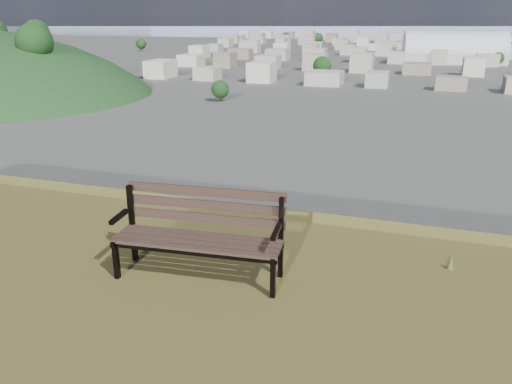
% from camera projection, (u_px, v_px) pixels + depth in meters
% --- Properties ---
extents(park_bench, '(1.83, 0.73, 0.93)m').
position_uv_depth(park_bench, '(200.00, 229.00, 5.32)').
color(park_bench, '#483329').
rests_on(park_bench, hilltop_mesa).
extents(arena, '(56.86, 29.63, 22.97)m').
position_uv_depth(arena, '(453.00, 53.00, 282.73)').
color(arena, silver).
rests_on(arena, ground).
extents(city_blocks, '(395.00, 361.00, 7.00)m').
position_uv_depth(city_blocks, '(422.00, 47.00, 363.35)').
color(city_blocks, beige).
rests_on(city_blocks, ground).
extents(city_trees, '(406.52, 387.20, 9.98)m').
position_uv_depth(city_trees, '(375.00, 52.00, 303.15)').
color(city_trees, '#34271A').
rests_on(city_trees, ground).
extents(bay_water, '(2400.00, 700.00, 0.12)m').
position_uv_depth(bay_water, '(425.00, 30.00, 816.47)').
color(bay_water, '#99AAC3').
rests_on(bay_water, ground).
extents(far_hills, '(2050.00, 340.00, 60.00)m').
position_uv_depth(far_hills, '(403.00, 13.00, 1275.11)').
color(far_hills, '#A2AFCA').
rests_on(far_hills, ground).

